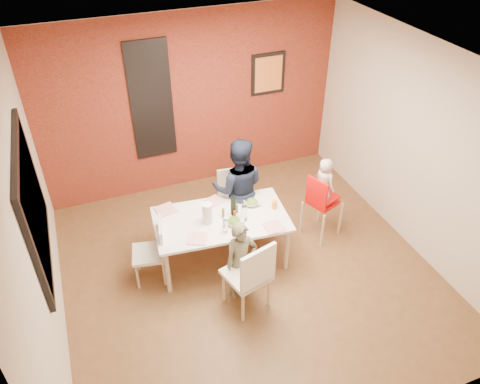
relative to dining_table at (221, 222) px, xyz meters
name	(u,v)px	position (x,y,z in m)	size (l,w,h in m)	color
ground	(248,271)	(0.24, -0.34, -0.62)	(4.50, 4.50, 0.00)	brown
ceiling	(252,68)	(0.24, -0.34, 2.08)	(4.50, 4.50, 0.02)	silver
wall_back	(192,103)	(0.24, 1.91, 0.73)	(4.50, 0.02, 2.70)	beige
wall_front	(364,345)	(0.24, -2.59, 0.73)	(4.50, 0.02, 2.70)	beige
wall_left	(35,233)	(-2.01, -0.34, 0.73)	(0.02, 4.50, 2.70)	beige
wall_right	(416,148)	(2.49, -0.34, 0.73)	(0.02, 4.50, 2.70)	beige
brick_accent_wall	(192,104)	(0.24, 1.89, 0.73)	(4.50, 0.02, 2.70)	maroon
picture_window_frame	(33,204)	(-1.98, -0.14, 0.93)	(0.05, 1.70, 1.30)	black
picture_window_pane	(34,204)	(-1.97, -0.14, 0.93)	(0.02, 1.55, 1.15)	black
glassblock_strip	(151,101)	(-0.36, 1.87, 0.88)	(0.55, 0.03, 1.70)	silver
glassblock_surround	(151,102)	(-0.36, 1.87, 0.88)	(0.60, 0.03, 1.76)	black
art_print_frame	(268,74)	(1.44, 1.87, 1.03)	(0.54, 0.03, 0.64)	black
art_print_canvas	(269,74)	(1.44, 1.85, 1.03)	(0.44, 0.01, 0.54)	orange
dining_table	(221,222)	(0.00, 0.00, 0.00)	(1.73, 1.08, 0.68)	white
chair_near	(251,274)	(0.04, -0.89, -0.07)	(0.56, 0.56, 0.99)	white
chair_far	(233,195)	(0.41, 0.67, -0.15)	(0.43, 0.43, 0.85)	beige
chair_left	(154,248)	(-0.86, 0.00, -0.15)	(0.46, 0.46, 0.85)	beige
high_chair	(321,201)	(1.40, -0.02, -0.04)	(0.52, 0.52, 0.97)	red
child_near	(241,261)	(0.02, -0.65, -0.09)	(0.39, 0.25, 1.06)	brown
child_far	(238,189)	(0.40, 0.44, 0.11)	(0.72, 0.56, 1.47)	black
toddler	(324,181)	(1.43, -0.01, 0.27)	(0.31, 0.20, 0.64)	beige
plate_near_left	(197,238)	(-0.38, -0.26, 0.07)	(0.23, 0.23, 0.01)	white
plate_far_mid	(215,201)	(0.04, 0.36, 0.07)	(0.20, 0.20, 0.01)	white
plate_near_right	(274,227)	(0.54, -0.40, 0.07)	(0.23, 0.23, 0.01)	white
plate_far_left	(166,210)	(-0.60, 0.41, 0.07)	(0.24, 0.24, 0.01)	white
salad_bowl_a	(234,221)	(0.12, -0.14, 0.09)	(0.23, 0.23, 0.06)	white
salad_bowl_b	(252,202)	(0.47, 0.13, 0.09)	(0.22, 0.22, 0.05)	white
wine_bottle	(233,208)	(0.16, -0.02, 0.20)	(0.07, 0.07, 0.27)	black
wine_glass_a	(225,226)	(-0.03, -0.26, 0.15)	(0.06, 0.06, 0.18)	white
wine_glass_b	(244,213)	(0.26, -0.12, 0.16)	(0.07, 0.07, 0.20)	white
paper_towel_roll	(207,213)	(-0.18, -0.01, 0.20)	(0.12, 0.12, 0.27)	silver
condiment_red	(235,215)	(0.15, -0.09, 0.13)	(0.03, 0.03, 0.13)	red
condiment_green	(237,209)	(0.22, 0.02, 0.13)	(0.04, 0.04, 0.14)	#377627
condiment_brown	(223,213)	(0.03, 0.01, 0.13)	(0.03, 0.03, 0.13)	brown
sippy_cup	(274,205)	(0.70, -0.06, 0.12)	(0.07, 0.07, 0.12)	orange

